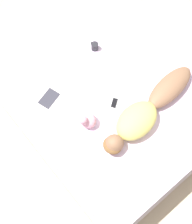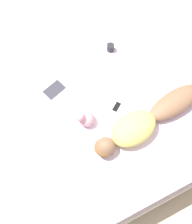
% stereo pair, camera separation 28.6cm
% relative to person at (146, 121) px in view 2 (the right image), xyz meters
% --- Properties ---
extents(ground_plane, '(12.00, 12.00, 0.00)m').
position_rel_person_xyz_m(ground_plane, '(0.26, 0.01, -0.68)').
color(ground_plane, '#B7A88E').
extents(bed, '(1.99, 2.11, 0.59)m').
position_rel_person_xyz_m(bed, '(0.26, 0.01, -0.39)').
color(bed, beige).
rests_on(bed, ground_plane).
extents(person, '(0.41, 1.31, 0.21)m').
position_rel_person_xyz_m(person, '(0.00, 0.00, 0.00)').
color(person, brown).
rests_on(person, bed).
extents(open_magazine, '(0.52, 0.43, 0.01)m').
position_rel_person_xyz_m(open_magazine, '(0.68, 0.62, -0.09)').
color(open_magazine, silver).
rests_on(open_magazine, bed).
extents(coffee_mug, '(0.11, 0.08, 0.09)m').
position_rel_person_xyz_m(coffee_mug, '(0.97, -0.12, -0.05)').
color(coffee_mug, '#232328').
rests_on(coffee_mug, bed).
extents(cell_phone, '(0.13, 0.15, 0.01)m').
position_rel_person_xyz_m(cell_phone, '(0.30, 0.16, -0.09)').
color(cell_phone, silver).
rests_on(cell_phone, bed).
extents(plush_toy, '(0.18, 0.18, 0.22)m').
position_rel_person_xyz_m(plush_toy, '(0.30, 0.52, -0.01)').
color(plush_toy, '#DB9EB2').
rests_on(plush_toy, bed).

